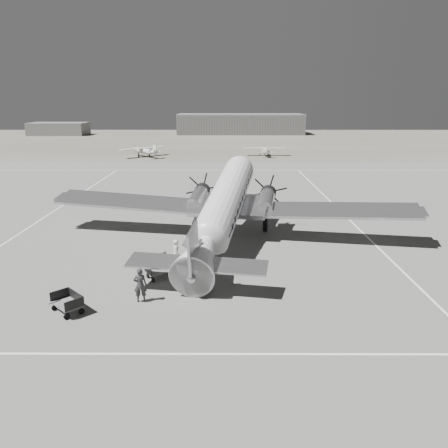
{
  "coord_description": "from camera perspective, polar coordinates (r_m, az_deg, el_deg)",
  "views": [
    {
      "loc": [
        -0.06,
        -31.58,
        11.23
      ],
      "look_at": [
        -0.16,
        0.04,
        2.2
      ],
      "focal_mm": 35.0,
      "sensor_mm": 36.0,
      "label": 1
    }
  ],
  "objects": [
    {
      "name": "ramp_agent",
      "position": [
        29.71,
        -7.73,
        -4.83
      ],
      "size": [
        0.86,
        0.93,
        1.54
      ],
      "primitive_type": "imported",
      "rotation": [
        0.0,
        0.0,
        1.11
      ],
      "color": "#B4B4B2",
      "rests_on": "ground"
    },
    {
      "name": "passenger",
      "position": [
        32.06,
        -6.31,
        -3.3
      ],
      "size": [
        0.57,
        0.77,
        1.45
      ],
      "primitive_type": "imported",
      "rotation": [
        0.0,
        0.0,
        1.74
      ],
      "color": "silver",
      "rests_on": "ground"
    },
    {
      "name": "grass_infield",
      "position": [
        127.07,
        0.21,
        10.86
      ],
      "size": [
        260.0,
        90.0,
        0.01
      ],
      "primitive_type": "cube",
      "color": "#686457",
      "rests_on": "ground"
    },
    {
      "name": "baggage_cart_far",
      "position": [
        25.64,
        -19.79,
        -9.73
      ],
      "size": [
        2.28,
        2.28,
        1.07
      ],
      "primitive_type": null,
      "rotation": [
        0.0,
        0.0,
        -0.78
      ],
      "color": "slate",
      "rests_on": "ground"
    },
    {
      "name": "taxi_line_right",
      "position": [
        35.62,
        20.0,
        -3.43
      ],
      "size": [
        0.15,
        80.0,
        0.01
      ],
      "primitive_type": "cube",
      "color": "white",
      "rests_on": "ground"
    },
    {
      "name": "taxi_line_horizon",
      "position": [
        72.45,
        0.23,
        7.02
      ],
      "size": [
        90.0,
        0.15,
        0.01
      ],
      "primitive_type": "cube",
      "color": "white",
      "rests_on": "ground"
    },
    {
      "name": "shed_secondary",
      "position": [
        156.81,
        -20.77,
        11.55
      ],
      "size": [
        18.0,
        10.0,
        4.0
      ],
      "primitive_type": "cube",
      "color": "slate",
      "rests_on": "ground"
    },
    {
      "name": "ground",
      "position": [
        33.51,
        0.27,
        -3.64
      ],
      "size": [
        260.0,
        260.0,
        0.0
      ],
      "primitive_type": "plane",
      "color": "slate",
      "rests_on": "ground"
    },
    {
      "name": "taxi_line_near",
      "position": [
        20.85,
        0.33,
        -16.62
      ],
      "size": [
        60.0,
        0.15,
        0.01
      ],
      "primitive_type": "cube",
      "color": "white",
      "rests_on": "ground"
    },
    {
      "name": "hangar_main",
      "position": [
        151.87,
        2.14,
        12.93
      ],
      "size": [
        42.0,
        14.0,
        6.6
      ],
      "color": "#5D5D5D",
      "rests_on": "ground"
    },
    {
      "name": "baggage_cart_near",
      "position": [
        28.89,
        -8.34,
        -5.99
      ],
      "size": [
        2.27,
        2.12,
        1.05
      ],
      "primitive_type": null,
      "rotation": [
        0.0,
        0.0,
        0.58
      ],
      "color": "slate",
      "rests_on": "ground"
    },
    {
      "name": "taxi_line_left",
      "position": [
        46.65,
        -22.44,
        0.78
      ],
      "size": [
        0.15,
        60.0,
        0.01
      ],
      "primitive_type": "cube",
      "color": "white",
      "rests_on": "ground"
    },
    {
      "name": "dc3_airliner",
      "position": [
        34.62,
        0.01,
        2.16
      ],
      "size": [
        34.69,
        26.93,
        5.97
      ],
      "primitive_type": null,
      "rotation": [
        0.0,
        0.0,
        -0.18
      ],
      "color": "#BABABD",
      "rests_on": "ground"
    },
    {
      "name": "ground_crew",
      "position": [
        25.64,
        -10.89,
        -7.81
      ],
      "size": [
        0.82,
        0.6,
        2.06
      ],
      "primitive_type": "imported",
      "rotation": [
        0.0,
        0.0,
        3.3
      ],
      "color": "#2B2B2B",
      "rests_on": "ground"
    },
    {
      "name": "light_plane_right",
      "position": [
        91.7,
        5.39,
        9.43
      ],
      "size": [
        9.19,
        7.46,
        1.9
      ],
      "primitive_type": null,
      "rotation": [
        0.0,
        0.0,
        0.0
      ],
      "color": "silver",
      "rests_on": "ground"
    },
    {
      "name": "light_plane_left",
      "position": [
        91.14,
        -10.37,
        9.27
      ],
      "size": [
        13.04,
        12.91,
        2.1
      ],
      "primitive_type": null,
      "rotation": [
        0.0,
        0.0,
        0.74
      ],
      "color": "silver",
      "rests_on": "ground"
    }
  ]
}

